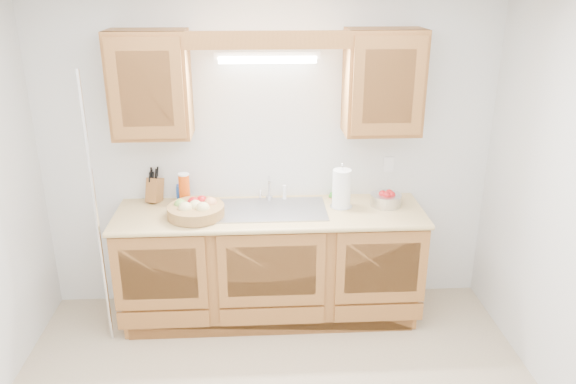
{
  "coord_description": "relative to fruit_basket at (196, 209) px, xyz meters",
  "views": [
    {
      "loc": [
        -0.08,
        -2.67,
        2.53
      ],
      "look_at": [
        0.12,
        0.85,
        1.18
      ],
      "focal_mm": 35.0,
      "sensor_mm": 36.0,
      "label": 1
    }
  ],
  "objects": [
    {
      "name": "orange_canister",
      "position": [
        -0.11,
        0.24,
        0.07
      ],
      "size": [
        0.11,
        0.11,
        0.25
      ],
      "rotation": [
        0.0,
        0.0,
        0.41
      ],
      "color": "#D6490B",
      "rests_on": "countertop"
    },
    {
      "name": "wire_shelf_pole",
      "position": [
        -0.66,
        -0.18,
        0.04
      ],
      "size": [
        0.03,
        0.03,
        2.0
      ],
      "primitive_type": "cylinder",
      "color": "silver",
      "rests_on": "ground"
    },
    {
      "name": "valance",
      "position": [
        0.54,
        0.07,
        1.18
      ],
      "size": [
        2.2,
        0.05,
        0.12
      ],
      "primitive_type": "cube",
      "color": "#945E2B",
      "rests_on": "room"
    },
    {
      "name": "apple_bowl",
      "position": [
        1.43,
        0.13,
        -0.0
      ],
      "size": [
        0.24,
        0.24,
        0.12
      ],
      "rotation": [
        0.0,
        0.0,
        -0.03
      ],
      "color": "silver",
      "rests_on": "countertop"
    },
    {
      "name": "paper_towel",
      "position": [
        1.08,
        0.12,
        0.09
      ],
      "size": [
        0.17,
        0.17,
        0.35
      ],
      "rotation": [
        0.0,
        0.0,
        -0.31
      ],
      "color": "silver",
      "rests_on": "countertop"
    },
    {
      "name": "countertop",
      "position": [
        0.54,
        0.07,
        -0.08
      ],
      "size": [
        2.3,
        0.63,
        0.04
      ],
      "primitive_type": "cube",
      "color": "#E0BD75",
      "rests_on": "base_cabinets"
    },
    {
      "name": "fruit_basket",
      "position": [
        0.0,
        0.0,
        0.0
      ],
      "size": [
        0.52,
        0.52,
        0.13
      ],
      "rotation": [
        0.0,
        0.0,
        -0.3
      ],
      "color": "olive",
      "rests_on": "countertop"
    },
    {
      "name": "base_cabinets",
      "position": [
        0.54,
        0.08,
        -0.52
      ],
      "size": [
        2.2,
        0.6,
        0.86
      ],
      "primitive_type": "cube",
      "color": "#945E2B",
      "rests_on": "ground"
    },
    {
      "name": "sink",
      "position": [
        0.54,
        0.09,
        -0.13
      ],
      "size": [
        0.84,
        0.46,
        0.36
      ],
      "color": "#9E9EA3",
      "rests_on": "countertop"
    },
    {
      "name": "sponge",
      "position": [
        1.08,
        0.32,
        -0.05
      ],
      "size": [
        0.14,
        0.11,
        0.03
      ],
      "rotation": [
        0.0,
        0.0,
        -0.32
      ],
      "color": "#CC333F",
      "rests_on": "countertop"
    },
    {
      "name": "room",
      "position": [
        0.54,
        -1.12,
        0.29
      ],
      "size": [
        3.52,
        3.5,
        2.5
      ],
      "color": "tan",
      "rests_on": "ground"
    },
    {
      "name": "soap_bottle",
      "position": [
        -0.13,
        0.31,
        0.04
      ],
      "size": [
        0.09,
        0.1,
        0.19
      ],
      "primitive_type": "imported",
      "rotation": [
        0.0,
        0.0,
        0.09
      ],
      "color": "#234FAF",
      "rests_on": "countertop"
    },
    {
      "name": "fluorescent_fixture",
      "position": [
        0.54,
        0.3,
        1.04
      ],
      "size": [
        0.76,
        0.08,
        0.08
      ],
      "color": "white",
      "rests_on": "room"
    },
    {
      "name": "upper_cabinet_right",
      "position": [
        1.37,
        0.22,
        0.87
      ],
      "size": [
        0.55,
        0.33,
        0.75
      ],
      "primitive_type": "cube",
      "color": "#945E2B",
      "rests_on": "room"
    },
    {
      "name": "knife_block",
      "position": [
        -0.35,
        0.32,
        0.04
      ],
      "size": [
        0.15,
        0.18,
        0.28
      ],
      "rotation": [
        0.0,
        0.0,
        -0.38
      ],
      "color": "#945E2B",
      "rests_on": "countertop"
    },
    {
      "name": "outlet_plate",
      "position": [
        1.49,
        0.38,
        0.19
      ],
      "size": [
        0.08,
        0.01,
        0.12
      ],
      "primitive_type": "cube",
      "color": "white",
      "rests_on": "room"
    },
    {
      "name": "upper_cabinet_left",
      "position": [
        -0.29,
        0.22,
        0.87
      ],
      "size": [
        0.55,
        0.33,
        0.75
      ],
      "primitive_type": "cube",
      "color": "#945E2B",
      "rests_on": "room"
    }
  ]
}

